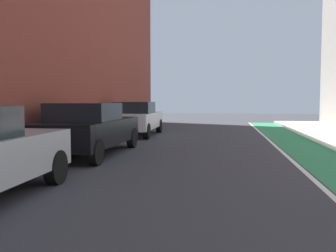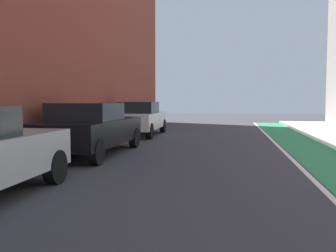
# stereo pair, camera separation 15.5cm
# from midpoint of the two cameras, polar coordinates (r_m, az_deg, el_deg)

# --- Properties ---
(ground_plane) EXTENTS (72.80, 72.80, 0.00)m
(ground_plane) POSITION_cam_midpoint_polar(r_m,az_deg,el_deg) (8.74, 3.98, -6.69)
(ground_plane) COLOR #38383D
(bike_lane_paint) EXTENTS (1.60, 33.09, 0.00)m
(bike_lane_paint) POSITION_cam_midpoint_polar(r_m,az_deg,el_deg) (11.00, 23.42, -4.79)
(bike_lane_paint) COLOR #2D8451
(bike_lane_paint) RESTS_ON ground
(lane_divider_stripe) EXTENTS (0.12, 33.09, 0.00)m
(lane_divider_stripe) POSITION_cam_midpoint_polar(r_m,az_deg,el_deg) (10.81, 18.77, -4.81)
(lane_divider_stripe) COLOR white
(lane_divider_stripe) RESTS_ON ground
(parked_sedan_black) EXTENTS (2.04, 4.64, 1.53)m
(parked_sedan_black) POSITION_cam_midpoint_polar(r_m,az_deg,el_deg) (11.27, -11.55, -0.31)
(parked_sedan_black) COLOR black
(parked_sedan_black) RESTS_ON ground
(parked_sedan_white) EXTENTS (1.90, 4.32, 1.53)m
(parked_sedan_white) POSITION_cam_midpoint_polar(r_m,az_deg,el_deg) (17.10, -4.19, 1.19)
(parked_sedan_white) COLOR silver
(parked_sedan_white) RESTS_ON ground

